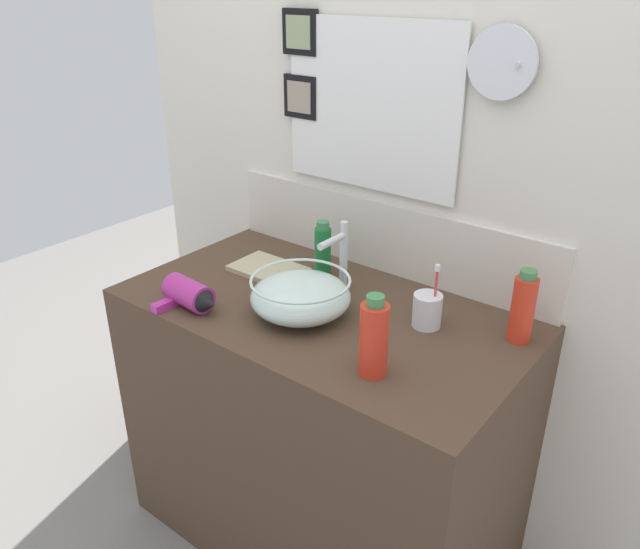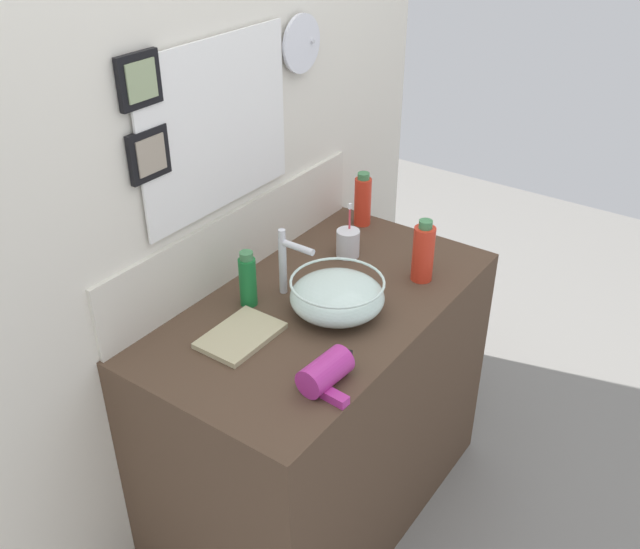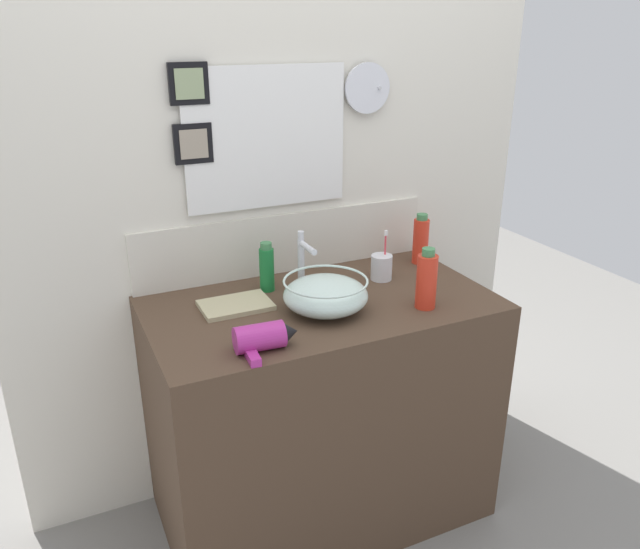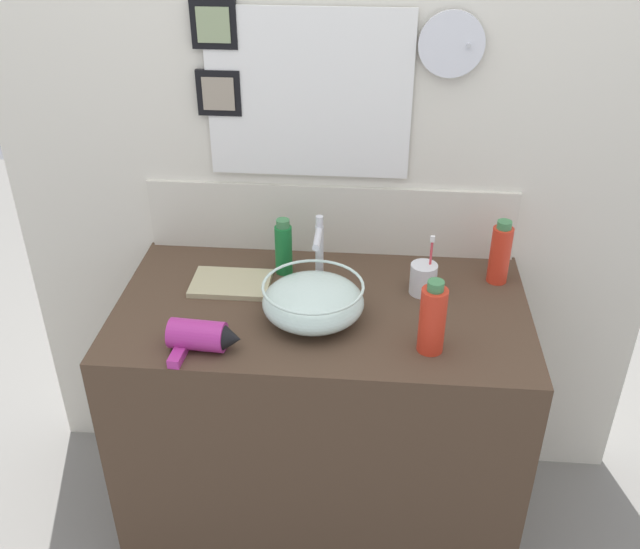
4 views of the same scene
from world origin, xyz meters
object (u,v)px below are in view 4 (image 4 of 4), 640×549
object	(u,v)px
faucet	(319,247)
hair_drier	(202,337)
lotion_bottle	(432,319)
hand_towel	(231,283)
soap_dispenser	(284,248)
toothbrush_cup	(423,278)
glass_bowl_sink	(313,301)
spray_bottle	(500,253)

from	to	relation	value
faucet	hair_drier	distance (m)	0.44
lotion_bottle	hand_towel	size ratio (longest dim) A/B	0.90
hair_drier	hand_towel	bearing A→B (deg)	87.83
hair_drier	lotion_bottle	world-z (taller)	lotion_bottle
soap_dispenser	faucet	bearing A→B (deg)	-28.34
hair_drier	soap_dispenser	world-z (taller)	soap_dispenser
hand_towel	toothbrush_cup	bearing A→B (deg)	1.15
toothbrush_cup	lotion_bottle	xyz separation A→B (m)	(0.01, -0.27, 0.05)
hair_drier	toothbrush_cup	world-z (taller)	toothbrush_cup
toothbrush_cup	hand_towel	xyz separation A→B (m)	(-0.56, -0.01, -0.04)
faucet	soap_dispenser	bearing A→B (deg)	151.66
hand_towel	glass_bowl_sink	bearing A→B (deg)	-30.20
spray_bottle	soap_dispenser	size ratio (longest dim) A/B	1.12
glass_bowl_sink	soap_dispenser	xyz separation A→B (m)	(-0.11, 0.24, 0.03)
glass_bowl_sink	faucet	world-z (taller)	faucet
hair_drier	spray_bottle	xyz separation A→B (m)	(0.79, 0.40, 0.05)
faucet	lotion_bottle	size ratio (longest dim) A/B	1.05
glass_bowl_sink	lotion_bottle	distance (m)	0.33
faucet	hand_towel	bearing A→B (deg)	-172.89
hair_drier	spray_bottle	size ratio (longest dim) A/B	0.97
glass_bowl_sink	spray_bottle	bearing A→B (deg)	25.06
lotion_bottle	soap_dispenser	bearing A→B (deg)	140.15
faucet	soap_dispenser	world-z (taller)	faucet
lotion_bottle	hand_towel	xyz separation A→B (m)	(-0.57, 0.26, -0.09)
lotion_bottle	faucet	bearing A→B (deg)	136.77
hair_drier	toothbrush_cup	distance (m)	0.65
soap_dispenser	toothbrush_cup	bearing A→B (deg)	-11.06
hand_towel	lotion_bottle	bearing A→B (deg)	-24.62
glass_bowl_sink	toothbrush_cup	bearing A→B (deg)	28.02
faucet	hair_drier	world-z (taller)	faucet
toothbrush_cup	spray_bottle	xyz separation A→B (m)	(0.22, 0.08, 0.05)
hair_drier	hand_towel	xyz separation A→B (m)	(0.01, 0.31, -0.03)
faucet	toothbrush_cup	world-z (taller)	faucet
faucet	spray_bottle	distance (m)	0.53
faucet	spray_bottle	xyz separation A→B (m)	(0.52, 0.06, -0.03)
hair_drier	toothbrush_cup	xyz separation A→B (m)	(0.57, 0.32, 0.01)
toothbrush_cup	soap_dispenser	bearing A→B (deg)	168.94
spray_bottle	hand_towel	distance (m)	0.79
soap_dispenser	hand_towel	xyz separation A→B (m)	(-0.15, -0.09, -0.08)
hair_drier	hand_towel	world-z (taller)	hair_drier
spray_bottle	glass_bowl_sink	bearing A→B (deg)	-154.94
toothbrush_cup	soap_dispenser	xyz separation A→B (m)	(-0.41, 0.08, 0.04)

